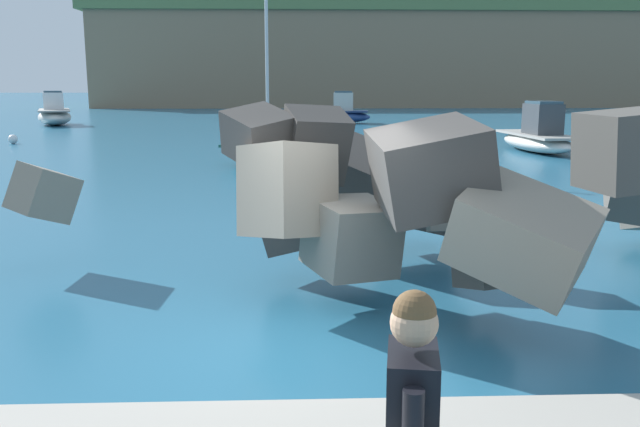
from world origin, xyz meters
name	(u,v)px	position (x,y,z in m)	size (l,w,h in m)	color
ground_plane	(302,345)	(0.00, 0.00, 0.00)	(400.00, 400.00, 0.00)	#235B7A
breakwater_jetty	(449,201)	(1.96, 1.55, 1.35)	(28.67, 7.14, 2.84)	#4C4944
boat_near_left	(340,113)	(3.22, 42.15, 0.70)	(4.75, 2.14, 2.30)	navy
boat_near_centre	(54,114)	(-16.70, 40.63, 0.75)	(3.82, 5.87, 2.34)	beige
boat_mid_left	(538,137)	(10.25, 21.08, 0.65)	(2.24, 5.81, 2.14)	beige
boat_mid_centre	(274,148)	(-0.86, 18.36, 0.45)	(4.06, 5.64, 7.17)	#1E6656
mooring_buoy_inner	(13,139)	(-13.59, 25.79, 0.22)	(0.44, 0.44, 0.44)	silver
headland_bluff	(469,59)	(24.28, 87.86, 6.09)	(97.18, 34.40, 12.14)	#847056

